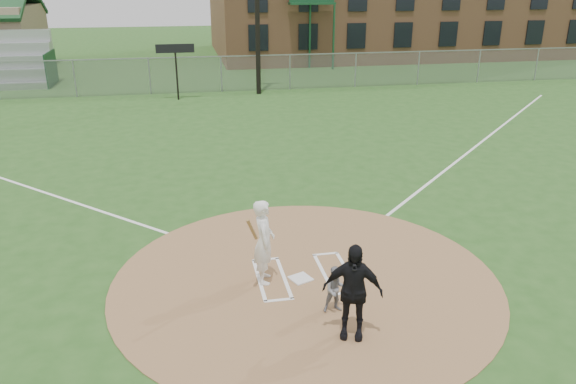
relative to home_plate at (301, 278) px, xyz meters
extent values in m
plane|color=#254F1B|center=(0.11, -0.01, -0.03)|extent=(140.00, 140.00, 0.00)
cylinder|color=#9B7149|center=(0.11, -0.01, -0.02)|extent=(8.40, 8.40, 0.02)
cube|color=white|center=(0.00, 0.00, 0.00)|extent=(0.55, 0.55, 0.03)
cube|color=white|center=(9.11, 8.99, -0.03)|extent=(17.04, 17.04, 0.01)
imported|color=gray|center=(0.40, -1.34, 0.47)|extent=(0.47, 0.37, 0.96)
imported|color=black|center=(0.47, -2.17, 0.91)|extent=(1.17, 0.80, 1.84)
cube|color=white|center=(-0.89, 0.14, -0.01)|extent=(0.08, 1.80, 0.01)
cube|color=white|center=(-0.34, 0.14, -0.01)|extent=(0.08, 1.80, 0.01)
cube|color=white|center=(-0.61, 1.04, -0.01)|extent=(0.62, 0.08, 0.01)
cube|color=white|center=(-0.61, -0.76, -0.01)|extent=(0.62, 0.08, 0.01)
cube|color=white|center=(1.11, 0.14, -0.01)|extent=(0.08, 1.80, 0.01)
cube|color=white|center=(0.56, 0.14, -0.01)|extent=(0.08, 1.80, 0.01)
cube|color=white|center=(0.83, 1.04, -0.01)|extent=(0.62, 0.08, 0.01)
cube|color=white|center=(0.83, -0.76, -0.01)|extent=(0.62, 0.08, 0.01)
imported|color=white|center=(-0.78, 0.10, 0.92)|extent=(0.53, 0.73, 1.87)
cylinder|color=olive|center=(-1.08, -0.30, 1.42)|extent=(0.32, 0.57, 0.70)
cube|color=slate|center=(0.11, 21.99, 0.97)|extent=(56.00, 0.03, 2.00)
cube|color=gray|center=(0.11, 21.99, 1.97)|extent=(56.00, 0.06, 0.06)
cube|color=gray|center=(0.11, 21.99, 0.97)|extent=(56.08, 0.08, 2.00)
cube|color=#194728|center=(-9.89, 26.19, 0.97)|extent=(0.08, 3.20, 2.00)
cube|color=#194728|center=(7.11, 29.33, 4.47)|extent=(3.20, 1.00, 0.15)
cube|color=#194728|center=(7.11, 29.83, 2.22)|extent=(0.12, 0.12, 4.50)
cube|color=#194728|center=(8.61, 28.88, 2.22)|extent=(0.12, 0.12, 4.50)
cylinder|color=black|center=(-2.39, 20.19, 1.27)|extent=(0.10, 0.10, 2.60)
cube|color=black|center=(-2.39, 20.19, 2.67)|extent=(2.00, 0.10, 0.45)
camera|label=1|loc=(-2.32, -10.50, 6.14)|focal=35.00mm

